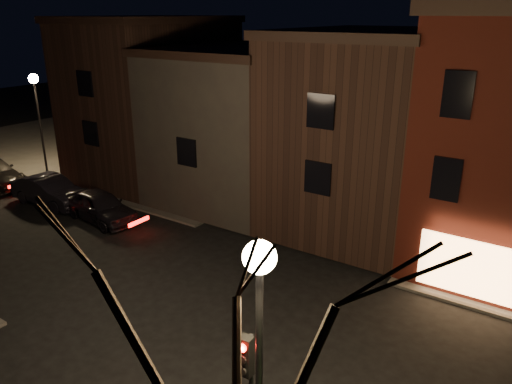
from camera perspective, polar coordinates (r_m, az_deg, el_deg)
ground at (r=19.13m, az=-5.28°, el=-12.57°), size 120.00×120.00×0.00m
sidewalk_far_left at (r=45.56m, az=-9.02°, el=6.73°), size 30.00×30.00×0.12m
corner_building at (r=22.49m, az=27.14°, el=5.26°), size 6.50×8.50×10.50m
row_building_a at (r=25.12m, az=12.52°, el=6.99°), size 7.30×10.30×9.40m
row_building_b at (r=28.61m, az=-1.22°, el=7.97°), size 7.80×10.30×8.40m
row_building_c at (r=33.12m, az=-11.72°, el=10.53°), size 7.30×10.30×9.90m
street_lamp_near at (r=9.15m, az=0.39°, el=-13.70°), size 0.60×0.60×6.48m
street_lamp_far at (r=35.14m, az=-23.84°, el=9.95°), size 0.60×0.60×6.48m
bare_tree_right at (r=6.33m, az=-2.52°, el=-20.43°), size 6.40×6.40×8.50m
parked_car_a at (r=26.98m, az=-17.35°, el=-1.55°), size 4.87×2.44×1.59m
parked_car_b at (r=30.15m, az=-22.49°, el=0.11°), size 4.99×1.84×1.63m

